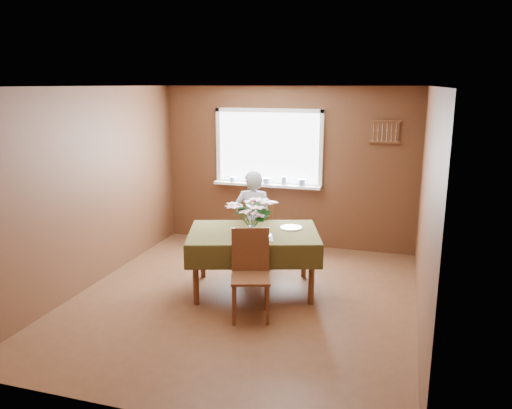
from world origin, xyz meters
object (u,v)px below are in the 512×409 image
(chair_near, at_px, (250,269))
(seated_woman, at_px, (253,221))
(flower_bouquet, at_px, (252,213))
(chair_far, at_px, (258,230))
(dining_table, at_px, (253,239))

(chair_near, height_order, seated_woman, seated_woman)
(flower_bouquet, bearing_deg, chair_far, 102.07)
(chair_far, height_order, chair_near, chair_far)
(chair_near, bearing_deg, flower_bouquet, 87.34)
(dining_table, relative_size, seated_woman, 1.30)
(dining_table, distance_m, seated_woman, 0.73)
(dining_table, bearing_deg, flower_bouquet, -95.71)
(dining_table, height_order, chair_near, chair_near)
(dining_table, height_order, chair_far, chair_far)
(dining_table, xyz_separation_m, flower_bouquet, (0.03, -0.16, 0.37))
(dining_table, xyz_separation_m, chair_far, (-0.18, 0.81, -0.14))
(chair_far, relative_size, chair_near, 1.01)
(chair_near, height_order, flower_bouquet, flower_bouquet)
(seated_woman, bearing_deg, chair_far, -115.94)
(dining_table, bearing_deg, seated_woman, 90.00)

